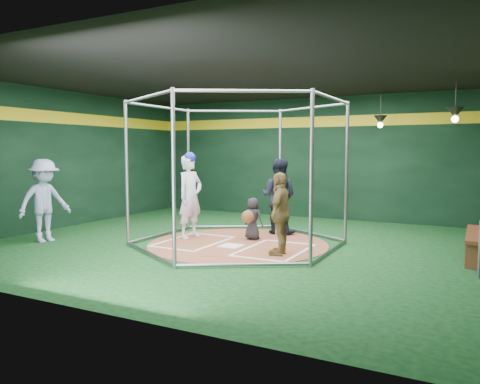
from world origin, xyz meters
The scene contains 14 objects.
room_shell centered at (0.00, 0.01, 1.75)m, with size 10.10×9.10×3.53m.
clay_disc centered at (0.00, 0.00, 0.01)m, with size 3.80×3.80×0.01m, color #985437.
home_plate centered at (0.00, -0.30, 0.02)m, with size 0.43×0.43×0.01m, color white.
batter_box_left centered at (-0.95, -0.25, 0.02)m, with size 1.17×1.77×0.01m.
batter_box_right centered at (0.95, -0.25, 0.02)m, with size 1.17×1.77×0.01m.
batting_cage centered at (0.00, 0.00, 1.50)m, with size 4.05×4.67×3.00m.
pendant_lamp_near centered at (2.20, 3.60, 2.74)m, with size 0.34×0.34×0.90m.
pendant_lamp_far centered at (4.00, 2.00, 2.74)m, with size 0.34×0.34×0.90m.
batter_figure centered at (-1.27, 0.12, 0.97)m, with size 0.56×0.75×1.93m.
visitor_leopard centered at (1.19, -0.56, 0.79)m, with size 0.92×0.38×1.56m, color #A18545.
catcher_figure centered at (0.08, 0.53, 0.49)m, with size 0.48×0.55×0.93m.
umpire centered at (0.29, 1.54, 0.90)m, with size 0.86×0.67×1.77m, color black.
bystander_blue centered at (-3.84, -1.68, 0.90)m, with size 1.16×0.67×1.79m, color #93A2C2.
steel_railing centered at (4.55, -0.21, 0.53)m, with size 0.05×0.93×0.80m.
Camera 1 is at (4.50, -8.65, 1.98)m, focal length 35.00 mm.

